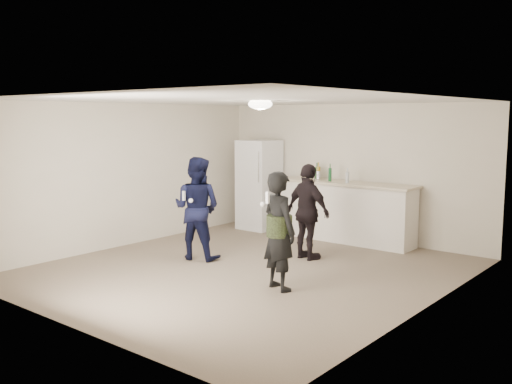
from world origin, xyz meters
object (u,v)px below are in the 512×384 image
Objects in this scene: counter at (345,213)px; man at (197,208)px; shaker at (318,176)px; woman at (279,231)px; spectator at (308,212)px; fridge at (259,185)px.

man is at bearing -113.59° from counter.
shaker is 3.43m from woman.
shaker is 0.11× the size of woman.
spectator is (-0.61, 1.58, -0.02)m from woman.
woman is at bearing 124.12° from spectator.
spectator reaches higher than counter.
fridge reaches higher than counter.
woman is at bearing -47.56° from fridge.
fridge is 1.10× the size of man.
woman is at bearing -74.78° from counter.
woman reaches higher than counter.
counter is 1.99m from fridge.
shaker is 2.70m from man.
fridge is at bearing -178.75° from shaker.
man reaches higher than counter.
fridge reaches higher than man.
woman reaches higher than spectator.
counter is at bearing -57.14° from woman.
spectator reaches higher than shaker.
shaker is 0.11× the size of spectator.
counter is 1.44× the size of fridge.
shaker reaches higher than counter.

